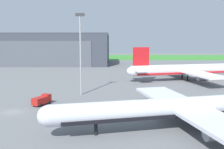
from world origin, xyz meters
TOP-DOWN VIEW (x-y plane):
  - ground_plane at (0.00, 0.00)m, footprint 440.00×440.00m
  - grass_field_strip at (0.00, 156.66)m, footprint 440.00×56.00m
  - maintenance_hangar at (-17.65, 102.44)m, footprint 70.14×37.66m
  - airliner_far_right at (48.82, 42.13)m, footprint 47.15×38.95m
  - airliner_near_right at (33.76, -8.92)m, footprint 47.48×38.18m
  - fuel_bowser at (4.46, 5.91)m, footprint 3.85×5.07m
  - apron_light_mast at (12.18, 16.73)m, footprint 2.40×0.50m

SIDE VIEW (x-z plane):
  - ground_plane at x=0.00m, z-range 0.00..0.00m
  - grass_field_strip at x=0.00m, z-range 0.00..0.08m
  - fuel_bowser at x=4.46m, z-range 0.04..2.29m
  - airliner_near_right at x=33.76m, z-range -2.09..9.12m
  - airliner_far_right at x=48.82m, z-range -2.34..9.91m
  - maintenance_hangar at x=-17.65m, z-range -0.46..18.20m
  - apron_light_mast at x=12.18m, z-range 1.68..23.56m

